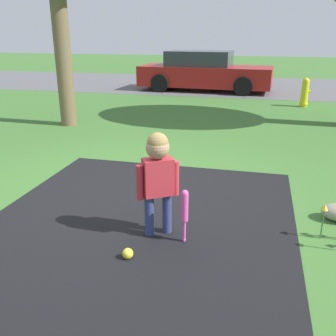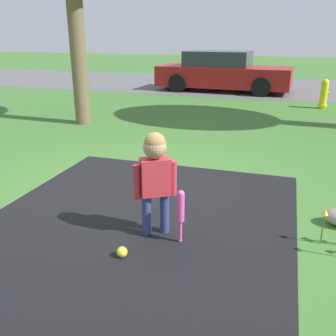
{
  "view_description": "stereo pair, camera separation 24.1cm",
  "coord_description": "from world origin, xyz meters",
  "px_view_note": "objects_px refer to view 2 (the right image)",
  "views": [
    {
      "loc": [
        1.6,
        -4.16,
        1.88
      ],
      "look_at": [
        0.72,
        -0.6,
        0.55
      ],
      "focal_mm": 40.0,
      "sensor_mm": 36.0,
      "label": 1
    },
    {
      "loc": [
        1.83,
        -4.1,
        1.88
      ],
      "look_at": [
        0.72,
        -0.6,
        0.55
      ],
      "focal_mm": 40.0,
      "sensor_mm": 36.0,
      "label": 2
    }
  ],
  "objects_px": {
    "parked_car": "(222,72)",
    "baseball_bat": "(181,209)",
    "sports_ball": "(122,252)",
    "fire_hydrant": "(324,94)",
    "child": "(155,170)"
  },
  "relations": [
    {
      "from": "fire_hydrant",
      "to": "parked_car",
      "type": "relative_size",
      "value": 0.17
    },
    {
      "from": "baseball_bat",
      "to": "parked_car",
      "type": "bearing_deg",
      "value": 97.68
    },
    {
      "from": "baseball_bat",
      "to": "fire_hydrant",
      "type": "distance_m",
      "value": 7.8
    },
    {
      "from": "baseball_bat",
      "to": "fire_hydrant",
      "type": "height_order",
      "value": "fire_hydrant"
    },
    {
      "from": "baseball_bat",
      "to": "fire_hydrant",
      "type": "relative_size",
      "value": 0.7
    },
    {
      "from": "baseball_bat",
      "to": "parked_car",
      "type": "relative_size",
      "value": 0.12
    },
    {
      "from": "parked_car",
      "to": "baseball_bat",
      "type": "bearing_deg",
      "value": -79.4
    },
    {
      "from": "baseball_bat",
      "to": "sports_ball",
      "type": "height_order",
      "value": "baseball_bat"
    },
    {
      "from": "child",
      "to": "sports_ball",
      "type": "bearing_deg",
      "value": -138.56
    },
    {
      "from": "sports_ball",
      "to": "baseball_bat",
      "type": "bearing_deg",
      "value": 43.2
    },
    {
      "from": "baseball_bat",
      "to": "fire_hydrant",
      "type": "xyz_separation_m",
      "value": [
        1.75,
        7.61,
        0.03
      ]
    },
    {
      "from": "parked_car",
      "to": "sports_ball",
      "type": "bearing_deg",
      "value": -82.02
    },
    {
      "from": "baseball_bat",
      "to": "sports_ball",
      "type": "distance_m",
      "value": 0.65
    },
    {
      "from": "parked_car",
      "to": "child",
      "type": "bearing_deg",
      "value": -80.93
    },
    {
      "from": "baseball_bat",
      "to": "sports_ball",
      "type": "relative_size",
      "value": 5.44
    }
  ]
}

